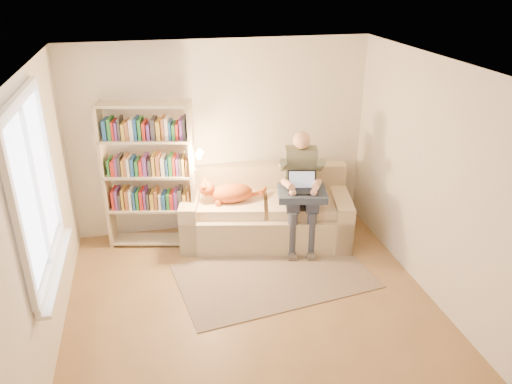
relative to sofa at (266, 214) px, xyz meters
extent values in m
plane|color=olive|center=(-0.50, -1.75, -0.34)|extent=(4.50, 4.50, 0.00)
cube|color=white|center=(-0.50, -1.75, 2.26)|extent=(4.00, 4.50, 0.02)
cube|color=silver|center=(-2.50, -1.75, 0.96)|extent=(0.02, 4.50, 2.60)
cube|color=silver|center=(1.50, -1.75, 0.96)|extent=(0.02, 4.50, 2.60)
cube|color=silver|center=(-0.50, 0.50, 0.96)|extent=(4.00, 0.02, 2.60)
plane|color=white|center=(-2.47, -1.55, 1.31)|extent=(0.00, 1.50, 1.50)
cube|color=white|center=(-2.46, -1.55, 2.10)|extent=(0.05, 1.50, 0.08)
cube|color=white|center=(-2.46, -1.55, 0.52)|extent=(0.05, 1.50, 0.08)
cube|color=white|center=(-2.46, -1.55, 1.31)|extent=(0.04, 0.05, 1.50)
cube|color=white|center=(-2.42, -1.55, 0.47)|extent=(0.12, 1.52, 0.04)
cube|color=tan|center=(-0.01, -0.05, -0.11)|extent=(2.37, 1.44, 0.47)
cube|color=tan|center=(0.07, 0.33, 0.36)|extent=(2.21, 0.68, 0.48)
cube|color=tan|center=(-0.98, 0.16, -0.01)|extent=(0.42, 1.02, 0.66)
cube|color=tan|center=(0.97, -0.25, -0.01)|extent=(0.42, 1.02, 0.66)
cube|color=beige|center=(-0.51, 0.00, 0.19)|extent=(1.06, 0.85, 0.13)
cube|color=beige|center=(0.47, -0.20, 0.19)|extent=(1.06, 0.85, 0.13)
cube|color=#636955|center=(0.44, -0.11, 0.68)|extent=(0.44, 0.30, 0.56)
sphere|color=#DEA182|center=(0.43, -0.13, 1.07)|extent=(0.22, 0.22, 0.22)
cube|color=#323746|center=(0.26, -0.34, 0.35)|extent=(0.25, 0.48, 0.17)
cube|color=#323746|center=(0.50, -0.39, 0.35)|extent=(0.25, 0.48, 0.17)
cylinder|color=#323746|center=(0.22, -0.56, -0.03)|extent=(0.12, 0.12, 0.62)
cylinder|color=#323746|center=(0.45, -0.61, -0.03)|extent=(0.12, 0.12, 0.62)
ellipsoid|color=orange|center=(-0.52, -0.03, 0.38)|extent=(0.60, 0.40, 0.25)
sphere|color=orange|center=(-0.84, -0.01, 0.46)|extent=(0.19, 0.19, 0.19)
cylinder|color=orange|center=(-0.22, -0.03, 0.33)|extent=(0.28, 0.11, 0.08)
cube|color=#2B364B|center=(0.38, -0.39, 0.45)|extent=(0.70, 0.61, 0.09)
cube|color=black|center=(0.37, -0.43, 0.50)|extent=(0.40, 0.32, 0.02)
cube|color=black|center=(0.40, -0.31, 0.61)|extent=(0.37, 0.17, 0.23)
plane|color=#8CA5CC|center=(0.40, -0.31, 0.61)|extent=(0.34, 0.18, 0.30)
cube|color=#BFB191|center=(-2.04, 0.27, 0.63)|extent=(0.10, 0.30, 1.94)
cube|color=#BFB191|center=(-0.95, 0.04, 0.63)|extent=(0.10, 0.30, 1.94)
cube|color=#BFB191|center=(-1.49, 0.15, -0.29)|extent=(1.19, 0.53, 0.03)
cube|color=#BFB191|center=(-1.49, 0.15, 0.18)|extent=(1.19, 0.53, 0.03)
cube|color=#BFB191|center=(-1.49, 0.15, 0.65)|extent=(1.19, 0.53, 0.03)
cube|color=#BFB191|center=(-1.49, 0.15, 1.13)|extent=(1.19, 0.53, 0.03)
cube|color=#BFB191|center=(-1.49, 0.15, 1.57)|extent=(1.19, 0.53, 0.03)
cube|color=#333338|center=(-1.49, 0.15, 0.31)|extent=(1.01, 0.44, 0.23)
cube|color=gold|center=(-1.49, 0.15, 0.79)|extent=(1.01, 0.44, 0.23)
cube|color=#995933|center=(-1.49, 0.15, 1.26)|extent=(1.01, 0.44, 0.23)
cylinder|color=beige|center=(-1.03, 0.06, 0.69)|extent=(0.10, 0.10, 0.04)
cone|color=beige|center=(-0.89, -0.10, 0.99)|extent=(0.16, 0.18, 0.16)
cube|color=#7F6D5C|center=(-0.12, -0.98, -0.34)|extent=(2.44, 1.65, 0.01)
camera|label=1|loc=(-1.44, -5.86, 3.10)|focal=35.00mm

